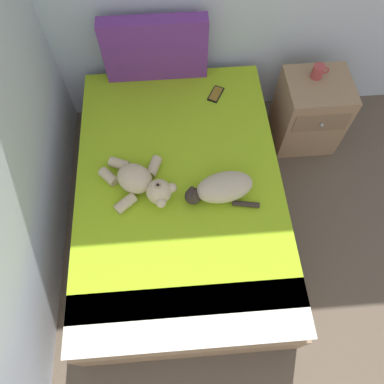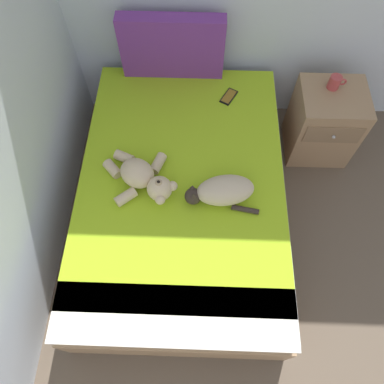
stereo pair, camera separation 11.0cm
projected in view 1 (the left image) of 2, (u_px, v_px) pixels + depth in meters
The scene contains 8 objects.
ground_plane at pixel (360, 348), 2.26m from camera, with size 10.16×10.16×0.00m, color brown.
bed at pixel (180, 199), 2.47m from camera, with size 1.32×1.95×0.51m.
patterned_cushion at pixel (155, 49), 2.47m from camera, with size 0.71×0.11×0.45m.
cat at pixel (221, 188), 2.13m from camera, with size 0.44×0.25×0.15m.
teddy_bear at pixel (142, 183), 2.15m from camera, with size 0.47×0.40×0.16m.
cell_phone at pixel (216, 94), 2.57m from camera, with size 0.13×0.16×0.01m.
nightstand at pixel (309, 112), 2.78m from camera, with size 0.46×0.45×0.59m.
mug at pixel (318, 71), 2.51m from camera, with size 0.12×0.08×0.09m.
Camera 1 is at (0.83, 1.89, 2.45)m, focal length 34.10 mm.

